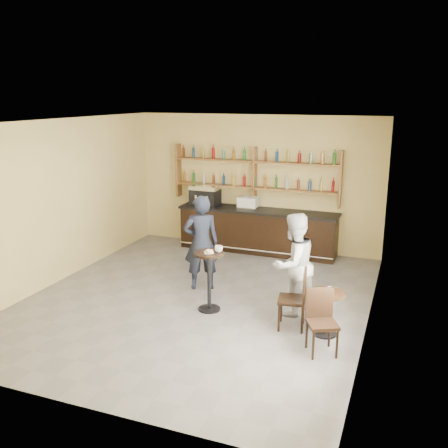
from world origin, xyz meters
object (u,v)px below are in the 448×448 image
(pedestal_table, at_px, (209,281))
(chair_south, at_px, (322,323))
(espresso_machine, at_px, (205,195))
(bar_counter, at_px, (258,231))
(patron_second, at_px, (293,264))
(man_main, at_px, (201,243))
(chair_west, at_px, (292,299))
(pastry_case, at_px, (248,203))
(cafe_table, at_px, (326,314))

(pedestal_table, xyz_separation_m, chair_south, (2.09, -0.82, -0.05))
(espresso_machine, distance_m, pedestal_table, 3.91)
(bar_counter, bearing_deg, patron_second, -63.19)
(bar_counter, height_order, espresso_machine, espresso_machine)
(man_main, bearing_deg, chair_west, 125.58)
(man_main, bearing_deg, chair_south, 120.04)
(espresso_machine, height_order, chair_west, espresso_machine)
(espresso_machine, relative_size, pastry_case, 1.45)
(pedestal_table, height_order, chair_south, pedestal_table)
(pedestal_table, distance_m, man_main, 1.10)
(pedestal_table, relative_size, chair_west, 1.06)
(bar_counter, height_order, chair_south, bar_counter)
(bar_counter, distance_m, chair_south, 4.90)
(chair_west, bearing_deg, patron_second, -176.56)
(espresso_machine, bearing_deg, man_main, -65.06)
(bar_counter, relative_size, patron_second, 2.16)
(man_main, height_order, chair_west, man_main)
(man_main, relative_size, patron_second, 1.04)
(man_main, relative_size, chair_south, 1.95)
(chair_west, bearing_deg, cafe_table, 75.88)
(patron_second, bearing_deg, espresso_machine, -103.68)
(espresso_machine, height_order, cafe_table, espresso_machine)
(pedestal_table, xyz_separation_m, cafe_table, (2.04, -0.22, -0.17))
(cafe_table, relative_size, patron_second, 0.40)
(man_main, xyz_separation_m, cafe_table, (2.57, -1.09, -0.57))
(pastry_case, height_order, pedestal_table, pastry_case)
(pedestal_table, distance_m, patron_second, 1.47)
(pedestal_table, bearing_deg, patron_second, 15.59)
(pedestal_table, bearing_deg, bar_counter, 93.36)
(pedestal_table, height_order, chair_west, pedestal_table)
(cafe_table, distance_m, patron_second, 1.04)
(pedestal_table, distance_m, chair_west, 1.50)
(pastry_case, relative_size, man_main, 0.25)
(bar_counter, xyz_separation_m, pastry_case, (-0.24, 0.00, 0.65))
(pedestal_table, bearing_deg, man_main, 120.79)
(patron_second, bearing_deg, chair_west, 45.60)
(espresso_machine, xyz_separation_m, cafe_table, (3.60, -3.73, -0.92))
(bar_counter, xyz_separation_m, chair_west, (1.70, -3.68, -0.02))
(man_main, height_order, patron_second, man_main)
(espresso_machine, distance_m, pastry_case, 1.11)
(pastry_case, bearing_deg, chair_south, -67.92)
(bar_counter, height_order, man_main, man_main)
(bar_counter, relative_size, pedestal_table, 3.63)
(man_main, height_order, cafe_table, man_main)
(pedestal_table, relative_size, cafe_table, 1.49)
(bar_counter, relative_size, espresso_machine, 5.61)
(espresso_machine, xyz_separation_m, patron_second, (2.93, -3.13, -0.39))
(man_main, distance_m, cafe_table, 2.85)
(pastry_case, bearing_deg, man_main, -100.00)
(chair_west, height_order, patron_second, patron_second)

